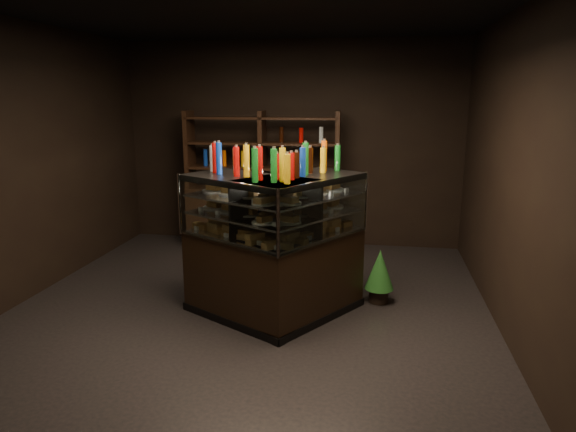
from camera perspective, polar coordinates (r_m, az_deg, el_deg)
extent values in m
plane|color=black|center=(5.68, -3.91, -9.68)|extent=(5.00, 5.00, 0.00)
cube|color=black|center=(7.71, 0.33, 7.98)|extent=(5.00, 0.02, 3.00)
cube|color=black|center=(2.95, -15.87, -1.17)|extent=(5.00, 0.02, 3.00)
cube|color=black|center=(5.27, 23.34, 4.44)|extent=(0.02, 5.00, 3.00)
cube|color=black|center=(6.36, -26.72, 5.44)|extent=(0.02, 5.00, 3.00)
cube|color=black|center=(5.29, -4.46, 21.82)|extent=(5.00, 5.00, 0.02)
cube|color=black|center=(5.24, 1.37, -6.66)|extent=(1.26, 1.44, 0.85)
cube|color=black|center=(5.39, 1.35, -10.49)|extent=(1.29, 1.48, 0.08)
cube|color=black|center=(4.99, 1.43, 4.09)|extent=(1.26, 1.44, 0.06)
cube|color=silver|center=(5.11, 1.40, -2.09)|extent=(1.18, 1.36, 0.02)
cube|color=silver|center=(5.06, 1.41, 0.08)|extent=(1.18, 1.36, 0.02)
cube|color=silver|center=(5.03, 1.42, 2.07)|extent=(1.18, 1.36, 0.02)
cube|color=white|center=(4.83, 4.35, 0.50)|extent=(0.72, 1.08, 0.60)
cylinder|color=silver|center=(5.35, 8.66, 1.62)|extent=(0.03, 0.03, 0.62)
cylinder|color=silver|center=(4.37, -1.12, -0.85)|extent=(0.03, 0.03, 0.62)
cube|color=black|center=(5.23, -4.25, -6.77)|extent=(1.45, 1.20, 0.85)
cube|color=black|center=(5.37, -4.18, -10.61)|extent=(1.49, 1.23, 0.08)
cube|color=black|center=(4.97, -4.44, 4.02)|extent=(1.45, 1.20, 0.06)
cube|color=silver|center=(5.09, -4.33, -2.18)|extent=(1.38, 1.13, 0.02)
cube|color=silver|center=(5.04, -4.37, 0.00)|extent=(1.38, 1.13, 0.02)
cube|color=silver|center=(5.01, -4.40, 1.99)|extent=(1.38, 1.13, 0.02)
cube|color=white|center=(4.79, -7.12, 0.33)|extent=(1.13, 0.64, 0.60)
cylinder|color=silver|center=(4.37, -1.12, -0.85)|extent=(0.03, 0.03, 0.62)
cylinder|color=silver|center=(5.28, -11.93, 1.33)|extent=(0.03, 0.03, 0.62)
cube|color=#D8974D|center=(4.71, -2.75, -2.99)|extent=(0.17, 0.20, 0.06)
cube|color=#D8974D|center=(4.85, -0.90, -2.47)|extent=(0.17, 0.20, 0.06)
cube|color=#D8974D|center=(5.00, 0.84, -1.98)|extent=(0.17, 0.20, 0.06)
cube|color=#D8974D|center=(5.16, 2.48, -1.51)|extent=(0.17, 0.20, 0.06)
cube|color=#D8974D|center=(5.32, 4.01, -1.08)|extent=(0.17, 0.20, 0.06)
cube|color=#D8974D|center=(5.49, 5.46, -0.67)|extent=(0.17, 0.20, 0.06)
cylinder|color=white|center=(4.72, -2.59, -0.70)|extent=(0.24, 0.24, 0.02)
cube|color=#D8974D|center=(4.71, -2.60, -0.29)|extent=(0.16, 0.19, 0.05)
cylinder|color=white|center=(4.88, -0.52, -0.19)|extent=(0.24, 0.24, 0.02)
cube|color=#D8974D|center=(4.88, -0.52, 0.20)|extent=(0.16, 0.19, 0.05)
cylinder|color=white|center=(5.06, 1.41, 0.28)|extent=(0.24, 0.24, 0.02)
cube|color=#D8974D|center=(5.05, 1.41, 0.66)|extent=(0.16, 0.19, 0.05)
cylinder|color=white|center=(5.24, 3.21, 0.72)|extent=(0.24, 0.24, 0.02)
cube|color=#D8974D|center=(5.23, 3.22, 1.08)|extent=(0.16, 0.19, 0.05)
cylinder|color=white|center=(5.43, 4.89, 1.12)|extent=(0.24, 0.24, 0.02)
cube|color=#D8974D|center=(5.42, 4.90, 1.48)|extent=(0.16, 0.19, 0.05)
cylinder|color=white|center=(4.68, -2.62, 1.43)|extent=(0.24, 0.24, 0.02)
cube|color=#D8974D|center=(4.67, -2.62, 1.85)|extent=(0.16, 0.19, 0.05)
cylinder|color=white|center=(4.85, -0.53, 1.87)|extent=(0.24, 0.24, 0.02)
cube|color=#D8974D|center=(4.84, -0.53, 2.27)|extent=(0.16, 0.19, 0.05)
cylinder|color=white|center=(5.02, 1.42, 2.27)|extent=(0.24, 0.24, 0.02)
cube|color=#D8974D|center=(5.02, 1.42, 2.66)|extent=(0.16, 0.19, 0.05)
cylinder|color=white|center=(5.21, 3.24, 2.64)|extent=(0.24, 0.24, 0.02)
cube|color=#D8974D|center=(5.20, 3.24, 3.02)|extent=(0.16, 0.19, 0.05)
cylinder|color=white|center=(5.39, 4.93, 2.99)|extent=(0.24, 0.24, 0.02)
cube|color=#D8974D|center=(5.39, 4.94, 3.35)|extent=(0.16, 0.19, 0.05)
cube|color=#D8974D|center=(5.44, -8.75, -0.89)|extent=(0.20, 0.17, 0.06)
cube|color=#D8974D|center=(5.28, -7.15, -1.26)|extent=(0.20, 0.17, 0.06)
cube|color=#D8974D|center=(5.13, -5.47, -1.64)|extent=(0.20, 0.17, 0.06)
cube|color=#D8974D|center=(4.99, -3.68, -2.05)|extent=(0.20, 0.17, 0.06)
cube|color=#D8974D|center=(4.85, -1.79, -2.48)|extent=(0.20, 0.17, 0.06)
cube|color=#D8974D|center=(4.72, 0.22, -2.94)|extent=(0.20, 0.17, 0.06)
cylinder|color=white|center=(5.38, -8.19, 0.93)|extent=(0.24, 0.24, 0.02)
cube|color=#D8974D|center=(5.38, -8.20, 1.29)|extent=(0.19, 0.16, 0.05)
cylinder|color=white|center=(5.21, -6.34, 0.57)|extent=(0.24, 0.24, 0.02)
cube|color=#D8974D|center=(5.20, -6.35, 0.95)|extent=(0.19, 0.16, 0.05)
cylinder|color=white|center=(5.04, -4.37, 0.19)|extent=(0.24, 0.24, 0.02)
cube|color=#D8974D|center=(5.03, -4.38, 0.57)|extent=(0.19, 0.16, 0.05)
cylinder|color=white|center=(4.88, -2.27, -0.22)|extent=(0.24, 0.24, 0.02)
cube|color=#D8974D|center=(4.87, -2.27, 0.17)|extent=(0.19, 0.16, 0.05)
cylinder|color=white|center=(4.72, -0.02, -0.66)|extent=(0.24, 0.24, 0.02)
cube|color=#D8974D|center=(4.72, -0.02, -0.25)|extent=(0.19, 0.16, 0.05)
cylinder|color=white|center=(5.35, -8.25, 2.81)|extent=(0.24, 0.24, 0.02)
cube|color=#D8974D|center=(5.34, -8.26, 3.18)|extent=(0.19, 0.16, 0.05)
cylinder|color=white|center=(5.17, -6.39, 2.51)|extent=(0.24, 0.24, 0.02)
cube|color=#D8974D|center=(5.17, -6.40, 2.89)|extent=(0.19, 0.16, 0.05)
cylinder|color=white|center=(5.00, -4.41, 2.19)|extent=(0.24, 0.24, 0.02)
cube|color=#D8974D|center=(5.00, -4.41, 2.58)|extent=(0.19, 0.16, 0.05)
cylinder|color=white|center=(4.84, -2.29, 1.84)|extent=(0.24, 0.24, 0.02)
cube|color=#D8974D|center=(4.83, -2.29, 2.24)|extent=(0.19, 0.16, 0.05)
cylinder|color=white|center=(4.68, -0.02, 1.47)|extent=(0.24, 0.24, 0.02)
cube|color=#D8974D|center=(4.68, -0.02, 1.88)|extent=(0.19, 0.16, 0.05)
cylinder|color=black|center=(4.58, -3.13, 5.39)|extent=(0.06, 0.06, 0.28)
cylinder|color=silver|center=(4.57, -3.15, 7.26)|extent=(0.03, 0.03, 0.02)
cylinder|color=yellow|center=(4.66, -2.15, 5.53)|extent=(0.06, 0.06, 0.28)
cylinder|color=silver|center=(4.64, -2.17, 7.37)|extent=(0.03, 0.03, 0.02)
cylinder|color=silver|center=(4.73, -1.21, 5.66)|extent=(0.06, 0.06, 0.28)
cylinder|color=silver|center=(4.72, -1.22, 7.47)|extent=(0.03, 0.03, 0.02)
cylinder|color=#B20C0A|center=(4.81, -0.30, 5.79)|extent=(0.06, 0.06, 0.28)
cylinder|color=silver|center=(4.79, -0.30, 7.57)|extent=(0.03, 0.03, 0.02)
cylinder|color=#D8590A|center=(4.89, 0.59, 5.91)|extent=(0.06, 0.06, 0.28)
cylinder|color=silver|center=(4.87, 0.59, 7.66)|extent=(0.03, 0.03, 0.02)
cylinder|color=#0F38B2|center=(4.97, 1.44, 6.02)|extent=(0.06, 0.06, 0.28)
cylinder|color=silver|center=(4.95, 1.45, 7.75)|extent=(0.03, 0.03, 0.02)
cylinder|color=#147223|center=(5.05, 2.27, 6.13)|extent=(0.06, 0.06, 0.28)
cylinder|color=silver|center=(5.03, 2.29, 7.83)|extent=(0.03, 0.03, 0.02)
cylinder|color=black|center=(5.13, 3.08, 6.24)|extent=(0.06, 0.06, 0.28)
cylinder|color=silver|center=(5.12, 3.10, 7.91)|extent=(0.03, 0.03, 0.02)
cylinder|color=yellow|center=(5.22, 3.86, 6.34)|extent=(0.06, 0.06, 0.28)
cylinder|color=silver|center=(5.20, 3.88, 7.98)|extent=(0.03, 0.03, 0.02)
cylinder|color=silver|center=(5.30, 4.61, 6.44)|extent=(0.06, 0.06, 0.28)
cylinder|color=silver|center=(5.28, 4.64, 8.05)|extent=(0.03, 0.03, 0.02)
cylinder|color=#B20C0A|center=(5.38, 5.34, 6.53)|extent=(0.06, 0.06, 0.28)
cylinder|color=silver|center=(5.37, 5.38, 8.12)|extent=(0.03, 0.03, 0.02)
cylinder|color=black|center=(5.34, -8.75, 6.37)|extent=(0.06, 0.06, 0.28)
cylinder|color=silver|center=(5.32, -8.80, 7.98)|extent=(0.03, 0.03, 0.02)
cylinder|color=yellow|center=(5.26, -7.94, 6.30)|extent=(0.06, 0.06, 0.28)
cylinder|color=silver|center=(5.24, -8.00, 7.93)|extent=(0.03, 0.03, 0.02)
cylinder|color=silver|center=(5.18, -7.11, 6.22)|extent=(0.06, 0.06, 0.28)
cylinder|color=silver|center=(5.16, -7.16, 7.87)|extent=(0.03, 0.03, 0.02)
cylinder|color=#B20C0A|center=(5.10, -6.26, 6.14)|extent=(0.06, 0.06, 0.28)
cylinder|color=silver|center=(5.09, -6.30, 7.81)|extent=(0.03, 0.03, 0.02)
cylinder|color=#D8590A|center=(5.03, -5.38, 6.05)|extent=(0.06, 0.06, 0.28)
cylinder|color=silver|center=(5.01, -5.42, 7.75)|extent=(0.03, 0.03, 0.02)
cylinder|color=#0F38B2|center=(4.95, -4.48, 5.96)|extent=(0.06, 0.06, 0.28)
cylinder|color=silver|center=(4.93, -4.51, 7.69)|extent=(0.03, 0.03, 0.02)
cylinder|color=#147223|center=(4.88, -3.54, 5.86)|extent=(0.06, 0.06, 0.28)
cylinder|color=silver|center=(4.86, -3.57, 7.62)|extent=(0.03, 0.03, 0.02)
cylinder|color=black|center=(4.80, -2.58, 5.76)|extent=(0.06, 0.06, 0.28)
cylinder|color=silver|center=(4.79, -2.60, 7.54)|extent=(0.03, 0.03, 0.02)
cylinder|color=yellow|center=(4.73, -1.59, 5.66)|extent=(0.06, 0.06, 0.28)
cylinder|color=silver|center=(4.72, -1.60, 7.47)|extent=(0.03, 0.03, 0.02)
cylinder|color=silver|center=(4.66, -0.57, 5.55)|extent=(0.06, 0.06, 0.28)
cylinder|color=silver|center=(4.65, -0.58, 7.38)|extent=(0.03, 0.03, 0.02)
cylinder|color=#B20C0A|center=(4.60, 0.48, 5.43)|extent=(0.06, 0.06, 0.28)
cylinder|color=silver|center=(4.58, 0.48, 7.29)|extent=(0.03, 0.03, 0.02)
cylinder|color=black|center=(5.76, 10.03, -8.66)|extent=(0.21, 0.21, 0.16)
cone|color=#1B5317|center=(5.66, 10.15, -5.87)|extent=(0.31, 0.31, 0.44)
cone|color=#1B5317|center=(5.61, 10.21, -4.48)|extent=(0.25, 0.25, 0.31)
cube|color=black|center=(7.51, -2.80, -0.30)|extent=(2.21, 0.50, 0.90)
cube|color=black|center=(7.61, -10.88, 7.30)|extent=(0.07, 0.38, 1.10)
cube|color=black|center=(7.34, -2.89, 7.31)|extent=(0.07, 0.38, 1.10)
cube|color=black|center=(7.22, 5.53, 7.17)|extent=(0.07, 0.38, 1.10)
cube|color=black|center=(7.37, -2.87, 5.37)|extent=(2.16, 0.46, 0.03)
cube|color=black|center=(7.33, -2.90, 8.08)|extent=(2.16, 0.46, 0.03)
cube|color=black|center=(7.31, -2.93, 10.82)|extent=(2.16, 0.46, 0.03)
cylinder|color=black|center=(7.55, -9.15, 6.37)|extent=(0.06, 0.06, 0.22)
cylinder|color=yellow|center=(7.48, -7.10, 6.37)|extent=(0.06, 0.06, 0.22)
cylinder|color=silver|center=(7.41, -5.00, 6.36)|extent=(0.06, 0.06, 0.22)
cylinder|color=#B20C0A|center=(7.36, -2.88, 6.34)|extent=(0.06, 0.06, 0.22)
cylinder|color=#D8590A|center=(7.31, -0.72, 6.31)|extent=(0.06, 0.06, 0.22)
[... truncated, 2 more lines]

